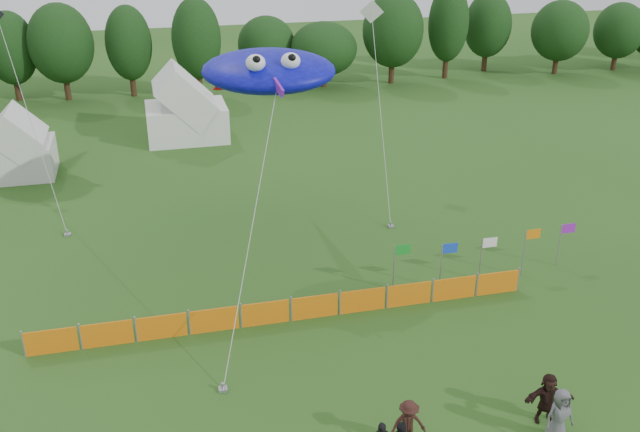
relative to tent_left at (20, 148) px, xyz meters
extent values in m
cylinder|color=#382314|center=(-2.60, 18.63, -0.50)|extent=(0.50, 0.50, 2.38)
ellipsoid|color=black|center=(-2.60, 18.63, 2.61)|extent=(4.09, 4.09, 5.35)
cylinder|color=#382314|center=(1.38, 17.81, -0.40)|extent=(0.50, 0.50, 2.57)
ellipsoid|color=black|center=(1.38, 17.81, 2.95)|extent=(5.20, 5.20, 5.79)
cylinder|color=#382314|center=(6.69, 17.75, -0.46)|extent=(0.50, 0.50, 2.46)
ellipsoid|color=black|center=(6.69, 17.75, 2.76)|extent=(3.78, 3.78, 5.55)
cylinder|color=#382314|center=(12.14, 16.34, -0.36)|extent=(0.50, 0.50, 2.66)
ellipsoid|color=black|center=(12.14, 16.34, 3.12)|extent=(4.05, 4.05, 5.99)
cylinder|color=#382314|center=(18.41, 18.95, -0.70)|extent=(0.50, 0.50, 1.98)
ellipsoid|color=black|center=(18.41, 18.95, 1.89)|extent=(5.06, 5.06, 4.46)
cylinder|color=#382314|center=(23.12, 16.99, -0.76)|extent=(0.50, 0.50, 1.86)
ellipsoid|color=black|center=(23.12, 16.99, 1.66)|extent=(5.86, 5.86, 4.18)
cylinder|color=#382314|center=(29.40, 16.80, -0.38)|extent=(0.50, 0.50, 2.62)
ellipsoid|color=black|center=(29.40, 16.80, 3.04)|extent=(5.41, 5.41, 5.89)
cylinder|color=#382314|center=(34.90, 17.42, -0.30)|extent=(0.50, 0.50, 2.78)
ellipsoid|color=black|center=(34.90, 17.42, 3.33)|extent=(3.67, 3.67, 6.26)
cylinder|color=#382314|center=(39.79, 19.30, -0.48)|extent=(0.50, 0.50, 2.42)
ellipsoid|color=black|center=(39.79, 19.30, 2.67)|extent=(4.46, 4.46, 5.44)
cylinder|color=#382314|center=(45.82, 16.55, -0.57)|extent=(0.50, 0.50, 2.24)
ellipsoid|color=black|center=(45.82, 16.55, 2.35)|extent=(5.26, 5.26, 5.03)
cylinder|color=#382314|center=(52.21, 16.58, -0.64)|extent=(0.50, 0.50, 2.10)
ellipsoid|color=black|center=(52.21, 16.58, 2.11)|extent=(4.74, 4.74, 4.73)
cube|color=silver|center=(0.00, 0.00, -0.67)|extent=(3.72, 3.72, 2.05)
cube|color=white|center=(10.21, 4.83, -0.50)|extent=(5.42, 4.34, 2.39)
cube|color=orange|center=(3.30, -19.97, -1.19)|extent=(1.90, 0.06, 1.00)
cube|color=orange|center=(5.30, -19.97, -1.19)|extent=(1.90, 0.06, 1.00)
cube|color=orange|center=(7.30, -19.97, -1.19)|extent=(1.90, 0.06, 1.00)
cube|color=orange|center=(9.30, -19.97, -1.19)|extent=(1.90, 0.06, 1.00)
cube|color=orange|center=(11.30, -19.97, -1.19)|extent=(1.90, 0.06, 1.00)
cube|color=orange|center=(13.30, -19.97, -1.19)|extent=(1.90, 0.06, 1.00)
cube|color=orange|center=(15.30, -19.97, -1.19)|extent=(1.90, 0.06, 1.00)
cube|color=orange|center=(17.30, -19.97, -1.19)|extent=(1.90, 0.06, 1.00)
cube|color=orange|center=(19.30, -19.97, -1.19)|extent=(1.90, 0.06, 1.00)
cube|color=orange|center=(21.30, -19.97, -1.19)|extent=(1.90, 0.06, 1.00)
cylinder|color=gray|center=(17.12, -18.56, -0.65)|extent=(0.06, 0.06, 2.08)
cube|color=#148C26|center=(17.47, -18.56, 0.16)|extent=(0.70, 0.02, 0.45)
cylinder|color=gray|center=(19.12, -18.92, -0.65)|extent=(0.06, 0.06, 2.08)
cube|color=blue|center=(19.47, -18.92, 0.16)|extent=(0.70, 0.02, 0.45)
cylinder|color=gray|center=(21.12, -18.62, -0.71)|extent=(0.06, 0.06, 1.96)
cube|color=white|center=(21.47, -18.62, 0.05)|extent=(0.70, 0.02, 0.45)
cylinder|color=gray|center=(23.12, -18.74, -0.59)|extent=(0.06, 0.06, 2.19)
cube|color=orange|center=(23.47, -18.74, 0.28)|extent=(0.70, 0.02, 0.45)
cylinder|color=gray|center=(25.12, -18.33, -0.66)|extent=(0.06, 0.06, 2.05)
cube|color=purple|center=(25.47, -18.33, 0.14)|extent=(0.70, 0.02, 0.45)
imported|color=black|center=(14.32, -27.82, -0.84)|extent=(1.15, 0.71, 1.71)
imported|color=#535358|center=(18.91, -28.67, -0.75)|extent=(0.93, 0.61, 1.89)
imported|color=black|center=(19.05, -27.74, -0.81)|extent=(1.68, 0.71, 1.76)
ellipsoid|color=#0F10D7|center=(12.96, -12.79, 6.75)|extent=(7.29, 6.50, 2.10)
sphere|color=white|center=(12.21, -14.10, 7.41)|extent=(0.84, 0.84, 0.84)
sphere|color=white|center=(13.71, -14.10, 7.41)|extent=(0.84, 0.84, 0.84)
ellipsoid|color=red|center=(11.36, -12.59, 6.20)|extent=(1.76, 0.77, 0.28)
ellipsoid|color=red|center=(14.57, -12.59, 6.20)|extent=(1.76, 0.77, 0.28)
cube|color=purple|center=(12.96, -15.10, 6.55)|extent=(0.37, 0.96, 0.70)
cylinder|color=#A5A5A5|center=(11.06, -19.24, 2.38)|extent=(3.84, 8.95, 8.17)
cube|color=gray|center=(9.16, -23.70, -1.64)|extent=(0.30, 0.30, 0.10)
cube|color=silver|center=(20.67, -3.66, 7.75)|extent=(1.36, 0.37, 1.36)
cylinder|color=#A5A5A5|center=(19.90, -8.12, 3.03)|extent=(1.58, 8.94, 9.46)
cube|color=gray|center=(19.12, -12.58, -1.64)|extent=(0.30, 0.30, 0.10)
cylinder|color=#A5A5A5|center=(1.47, -4.23, 3.00)|extent=(3.35, 10.73, 9.41)
cube|color=gray|center=(3.12, -9.58, -1.64)|extent=(0.30, 0.30, 0.10)
camera|label=1|loc=(7.57, -43.74, 13.76)|focal=40.00mm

